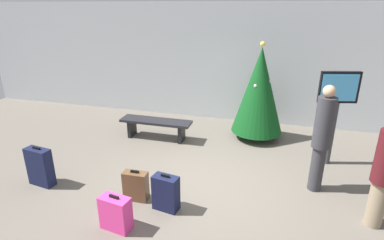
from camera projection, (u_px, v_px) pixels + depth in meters
name	position (u px, v px, depth m)	size (l,w,h in m)	color
ground_plane	(200.00, 185.00, 5.59)	(16.00, 16.00, 0.00)	#665E54
back_wall	(234.00, 64.00, 8.33)	(16.00, 0.20, 3.16)	#B7BCC1
holiday_tree	(259.00, 91.00, 7.19)	(1.21, 1.21, 2.32)	#4C3319
flight_info_kiosk	(337.00, 103.00, 5.92)	(0.74, 0.26, 1.92)	#333338
waiting_bench	(156.00, 124.00, 7.42)	(1.73, 0.44, 0.48)	black
traveller_0	(322.00, 136.00, 5.13)	(0.41, 0.41, 1.90)	#333338
suitcase_0	(116.00, 213.00, 4.43)	(0.48, 0.29, 0.56)	#E5388C
suitcase_1	(166.00, 193.00, 4.85)	(0.44, 0.28, 0.62)	#141938
suitcase_2	(40.00, 167.00, 5.51)	(0.50, 0.26, 0.75)	#141938
suitcase_3	(136.00, 186.00, 5.10)	(0.41, 0.20, 0.55)	brown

